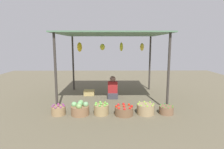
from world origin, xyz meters
TOP-DOWN VIEW (x-y plane):
  - ground_plane at (0.00, 0.00)m, footprint 14.00×14.00m
  - market_stall_structure at (-0.01, -0.00)m, footprint 3.48×2.84m
  - vendor_person at (0.03, 0.05)m, footprint 0.36×0.44m
  - basket_purple_onions at (-1.47, -1.59)m, footprint 0.38×0.38m
  - basket_cabbages at (-0.88, -1.60)m, footprint 0.49×0.49m
  - basket_green_apples at (-0.30, -1.58)m, footprint 0.40×0.40m
  - basket_red_tomatoes at (0.31, -1.63)m, footprint 0.50×0.50m
  - basket_limes at (0.91, -1.56)m, footprint 0.48×0.48m
  - basket_green_chilies at (1.49, -1.56)m, footprint 0.39×0.39m
  - wooden_crate_near_vendor at (-0.85, 0.35)m, footprint 0.39×0.24m

SIDE VIEW (x-z plane):
  - ground_plane at x=0.00m, z-range 0.00..0.00m
  - wooden_crate_near_vendor at x=-0.85m, z-range 0.00..0.21m
  - basket_green_chilies at x=1.49m, z-range -0.01..0.23m
  - basket_red_tomatoes at x=0.31m, z-range -0.02..0.26m
  - basket_purple_onions at x=-1.47m, z-range -0.02..0.26m
  - basket_limes at x=0.91m, z-range -0.02..0.29m
  - basket_green_apples at x=-0.30m, z-range -0.02..0.31m
  - basket_cabbages at x=-0.88m, z-range -0.03..0.35m
  - vendor_person at x=0.03m, z-range -0.09..0.69m
  - market_stall_structure at x=-0.01m, z-range 0.98..3.23m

